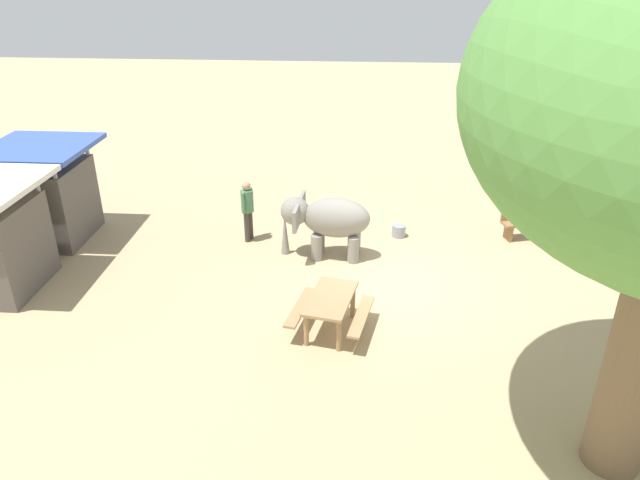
{
  "coord_description": "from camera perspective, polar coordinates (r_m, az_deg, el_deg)",
  "views": [
    {
      "loc": [
        -11.53,
        0.76,
        6.85
      ],
      "look_at": [
        0.74,
        1.66,
        0.8
      ],
      "focal_mm": 33.17,
      "sensor_mm": 36.0,
      "label": 1
    }
  ],
  "objects": [
    {
      "name": "feed_bucket",
      "position": [
        15.8,
        7.6,
        0.89
      ],
      "size": [
        0.36,
        0.36,
        0.32
      ],
      "primitive_type": "cylinder",
      "color": "gray",
      "rests_on": "ground_plane"
    },
    {
      "name": "elephant",
      "position": [
        14.31,
        0.66,
        1.97
      ],
      "size": [
        1.49,
        2.22,
        1.54
      ],
      "rotation": [
        0.0,
        0.0,
        1.51
      ],
      "color": "gray",
      "rests_on": "ground_plane"
    },
    {
      "name": "wooden_bench",
      "position": [
        16.42,
        19.36,
        1.77
      ],
      "size": [
        0.75,
        1.46,
        0.88
      ],
      "rotation": [
        0.0,
        0.0,
        1.84
      ],
      "color": "olive",
      "rests_on": "ground_plane"
    },
    {
      "name": "person_handler",
      "position": [
        15.25,
        -7.01,
        3.21
      ],
      "size": [
        0.49,
        0.32,
        1.62
      ],
      "rotation": [
        0.0,
        0.0,
        -1.89
      ],
      "color": "#3F3833",
      "rests_on": "ground_plane"
    },
    {
      "name": "market_stall_blue",
      "position": [
        16.74,
        -24.73,
        3.76
      ],
      "size": [
        2.5,
        2.5,
        2.52
      ],
      "color": "#59514C",
      "rests_on": "ground_plane"
    },
    {
      "name": "ground_plane",
      "position": [
        13.43,
        6.87,
        -4.69
      ],
      "size": [
        60.0,
        60.0,
        0.0
      ],
      "primitive_type": "plane",
      "color": "tan"
    },
    {
      "name": "picnic_table_near",
      "position": [
        11.66,
        1.02,
        -6.32
      ],
      "size": [
        1.76,
        1.74,
        0.78
      ],
      "rotation": [
        0.0,
        0.0,
        6.09
      ],
      "color": "#9E7A51",
      "rests_on": "ground_plane"
    }
  ]
}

